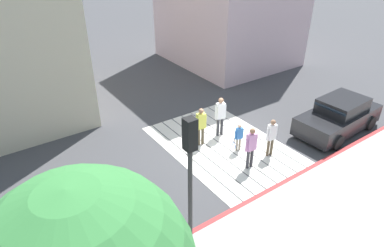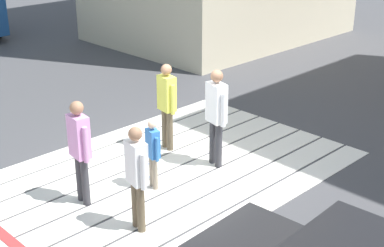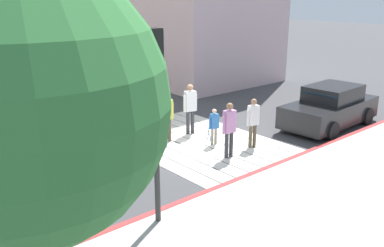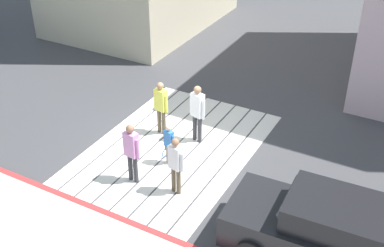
% 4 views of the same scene
% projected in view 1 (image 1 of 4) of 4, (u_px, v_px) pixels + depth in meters
% --- Properties ---
extents(ground_plane, '(120.00, 120.00, 0.00)m').
position_uv_depth(ground_plane, '(223.00, 145.00, 14.36)').
color(ground_plane, '#424244').
extents(crosswalk_stripes, '(6.40, 4.35, 0.01)m').
position_uv_depth(crosswalk_stripes, '(223.00, 145.00, 14.36)').
color(crosswalk_stripes, silver).
rests_on(crosswalk_stripes, ground).
extents(sidewalk_west, '(4.80, 40.00, 0.12)m').
position_uv_depth(sidewalk_west, '(339.00, 226.00, 10.35)').
color(sidewalk_west, '#ADA8A0').
rests_on(sidewalk_west, ground).
extents(curb_painted, '(0.16, 40.00, 0.13)m').
position_uv_depth(curb_painted, '(281.00, 185.00, 12.02)').
color(curb_painted, '#BC3333').
rests_on(curb_painted, ground).
extents(car_parked_near_curb, '(2.14, 4.38, 1.57)m').
position_uv_depth(car_parked_near_curb, '(339.00, 116.00, 15.08)').
color(car_parked_near_curb, black).
rests_on(car_parked_near_curb, ground).
extents(traffic_light_corner, '(0.39, 0.28, 4.24)m').
position_uv_depth(traffic_light_corner, '(190.00, 161.00, 8.24)').
color(traffic_light_corner, '#2D2D2D').
rests_on(traffic_light_corner, ground).
extents(pedestrian_adult_lead, '(0.27, 0.48, 1.64)m').
position_uv_depth(pedestrian_adult_lead, '(272.00, 135.00, 13.26)').
color(pedestrian_adult_lead, brown).
rests_on(pedestrian_adult_lead, ground).
extents(pedestrian_adult_trailing, '(0.31, 0.52, 1.82)m').
position_uv_depth(pedestrian_adult_trailing, '(220.00, 114.00, 14.57)').
color(pedestrian_adult_trailing, '#333338').
rests_on(pedestrian_adult_trailing, ground).
extents(pedestrian_adult_side, '(0.26, 0.51, 1.74)m').
position_uv_depth(pedestrian_adult_side, '(251.00, 145.00, 12.52)').
color(pedestrian_adult_side, '#333338').
rests_on(pedestrian_adult_side, ground).
extents(pedestrian_teen_behind, '(0.27, 0.50, 1.72)m').
position_uv_depth(pedestrian_teen_behind, '(201.00, 124.00, 13.92)').
color(pedestrian_teen_behind, brown).
rests_on(pedestrian_teen_behind, ground).
extents(pedestrian_child_with_racket, '(0.32, 0.40, 1.25)m').
position_uv_depth(pedestrian_child_with_racket, '(239.00, 136.00, 13.69)').
color(pedestrian_child_with_racket, gray).
rests_on(pedestrian_child_with_racket, ground).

